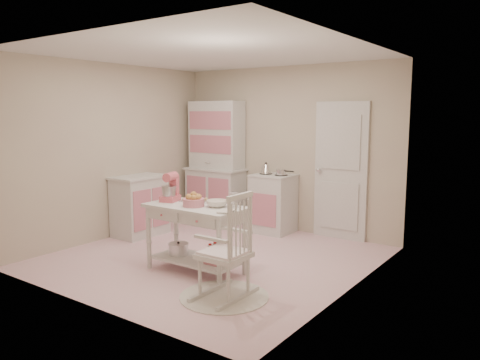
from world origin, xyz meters
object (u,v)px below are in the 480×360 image
Objects in this scene: stove at (273,203)px; bread_basket at (194,202)px; base_cabinet at (140,206)px; work_table at (196,239)px; stand_mixer at (170,188)px; rocking_chair at (224,245)px; hutch at (215,162)px.

bread_basket is (0.26, -2.18, 0.39)m from stove.
base_cabinet is 0.77× the size of work_table.
base_cabinet reaches higher than bread_basket.
stand_mixer reaches higher than bread_basket.
rocking_chair is at bearing -25.48° from base_cabinet.
bread_basket is (0.44, -0.07, -0.12)m from stand_mixer.
stand_mixer is (1.02, -2.16, -0.07)m from hutch.
hutch is at bearing 75.08° from base_cabinet.
stand_mixer reaches higher than work_table.
rocking_chair is 0.92× the size of work_table.
bread_basket is at bearing -83.29° from stove.
stand_mixer is at bearing 170.96° from bread_basket.
rocking_chair is (2.56, -1.22, 0.09)m from base_cabinet.
stove is at bearing 96.71° from bread_basket.
rocking_chair reaches higher than base_cabinet.
bread_basket is at bearing -24.65° from base_cabinet.
stove is 3.68× the size of bread_basket.
rocking_chair is (2.19, -2.62, -0.49)m from hutch.
base_cabinet is at bearing -104.92° from hutch.
rocking_chair is at bearing -37.52° from stand_mixer.
rocking_chair is at bearing -29.82° from work_table.
hutch is 2.26× the size of stove.
work_table is 0.45m from bread_basket.
rocking_chair is (0.99, -2.57, 0.09)m from stove.
stove is 2.75m from rocking_chair.
rocking_chair reaches higher than bread_basket.
bread_basket is (-0.73, 0.38, 0.30)m from rocking_chair.
hutch reaches higher than stove.
stand_mixer is 1.36× the size of bread_basket.
base_cabinet is at bearing 155.35° from bread_basket.
stove is at bearing 40.57° from base_cabinet.
stand_mixer is at bearing -28.98° from base_cabinet.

